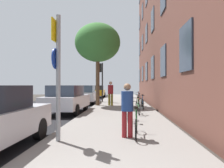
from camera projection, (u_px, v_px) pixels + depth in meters
name	position (u px, v px, depth m)	size (l,w,h in m)	color
ground_plane	(77.00, 106.00, 16.47)	(41.80, 41.80, 0.00)	#332D28
road_asphalt	(50.00, 106.00, 16.58)	(7.00, 38.00, 0.01)	black
sidewalk	(121.00, 106.00, 16.28)	(4.20, 38.00, 0.12)	gray
sign_post	(57.00, 68.00, 5.73)	(0.16, 0.60, 3.42)	gray
traffic_light	(101.00, 75.00, 19.40)	(0.43, 0.24, 3.58)	black
tree_near	(98.00, 43.00, 16.04)	(3.44, 3.44, 6.23)	brown
bicycle_0	(136.00, 124.00, 6.26)	(0.42, 1.68, 0.90)	black
bicycle_1	(130.00, 113.00, 8.66)	(0.42, 1.64, 0.93)	black
bicycle_2	(138.00, 107.00, 11.03)	(0.42, 1.67, 0.93)	black
bicycle_3	(142.00, 103.00, 13.40)	(0.42, 1.61, 0.94)	black
bicycle_4	(139.00, 101.00, 15.80)	(0.42, 1.70, 0.93)	black
bicycle_5	(138.00, 98.00, 18.19)	(0.42, 1.66, 0.98)	black
pedestrian_0	(127.00, 107.00, 6.13)	(0.46, 0.46, 1.57)	maroon
pedestrian_1	(111.00, 92.00, 15.85)	(0.57, 0.57, 1.81)	olive
car_1	(67.00, 99.00, 12.24)	(2.01, 4.19, 1.62)	silver
car_2	(85.00, 94.00, 18.68)	(2.06, 4.28, 1.62)	silver
car_3	(97.00, 91.00, 28.25)	(1.95, 4.40, 1.62)	orange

